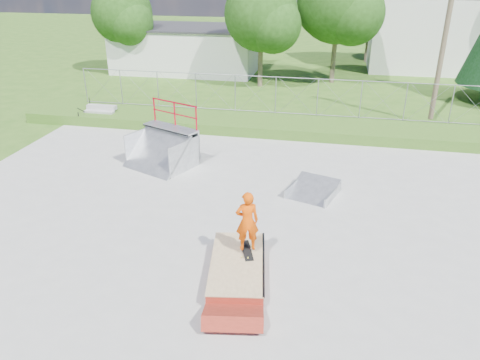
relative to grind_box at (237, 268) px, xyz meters
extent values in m
plane|color=#305919|center=(-0.78, 2.06, -0.20)|extent=(120.00, 120.00, 0.00)
cube|color=#969693|center=(-0.78, 2.06, -0.18)|extent=(20.00, 16.00, 0.04)
cube|color=#305919|center=(-0.78, 11.56, 0.05)|extent=(24.00, 3.00, 0.50)
cube|color=maroon|center=(0.00, 0.00, -0.01)|extent=(1.72, 2.89, 0.38)
cube|color=#9D815A|center=(0.00, 0.00, 0.19)|extent=(1.75, 2.92, 0.03)
cube|color=black|center=(0.16, 0.44, 0.25)|extent=(0.49, 0.82, 0.13)
imported|color=#E24803|center=(0.16, 0.44, 1.05)|extent=(0.68, 0.55, 1.61)
cube|color=silver|center=(-8.78, 24.06, 1.30)|extent=(10.00, 6.00, 3.00)
cube|color=silver|center=(8.22, 28.06, 2.30)|extent=(8.00, 6.00, 5.00)
cylinder|color=brown|center=(6.72, 14.06, 3.80)|extent=(0.24, 0.24, 8.00)
cylinder|color=brown|center=(-2.78, 20.06, 1.02)|extent=(0.30, 0.30, 2.45)
sphere|color=#1B3C10|center=(-2.78, 20.06, 4.21)|extent=(4.48, 4.48, 4.48)
sphere|color=#1B3C10|center=(-1.94, 19.50, 3.65)|extent=(3.36, 3.36, 3.36)
cylinder|color=brown|center=(1.72, 22.06, 1.20)|extent=(0.30, 0.30, 2.80)
sphere|color=#1B3C10|center=(1.72, 22.06, 4.84)|extent=(5.12, 5.12, 5.12)
sphere|color=#1B3C10|center=(2.68, 21.42, 4.20)|extent=(3.84, 3.84, 3.84)
cylinder|color=brown|center=(-12.78, 22.06, 0.93)|extent=(0.30, 0.30, 2.27)
sphere|color=#1B3C10|center=(-12.78, 22.06, 3.89)|extent=(4.16, 4.16, 4.16)
sphere|color=#1B3C10|center=(-12.00, 21.54, 3.37)|extent=(3.12, 3.12, 3.12)
cylinder|color=brown|center=(4.22, 30.06, 0.85)|extent=(0.30, 0.30, 2.10)
sphere|color=#1B3C10|center=(4.22, 30.06, 3.58)|extent=(3.84, 3.84, 3.84)
sphere|color=#1B3C10|center=(4.94, 29.58, 3.10)|extent=(2.88, 2.88, 2.88)
camera|label=1|loc=(2.04, -9.50, 6.93)|focal=35.00mm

